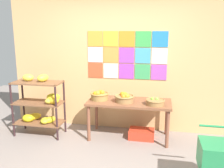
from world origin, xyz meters
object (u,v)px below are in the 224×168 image
(produce_crate_under_table, at_px, (142,134))
(banana_shelf_unit, at_px, (41,103))
(fruit_basket_right, at_px, (99,95))
(fruit_basket_back_right, at_px, (155,102))
(display_table, at_px, (129,106))
(fruit_basket_centre, at_px, (124,98))
(shopping_cart, at_px, (221,159))

(produce_crate_under_table, bearing_deg, banana_shelf_unit, -174.33)
(fruit_basket_right, xyz_separation_m, produce_crate_under_table, (0.78, 0.02, -0.70))
(fruit_basket_back_right, distance_m, produce_crate_under_table, 0.72)
(display_table, bearing_deg, fruit_basket_back_right, -15.32)
(produce_crate_under_table, bearing_deg, fruit_basket_centre, -167.00)
(display_table, xyz_separation_m, fruit_basket_right, (-0.55, -0.01, 0.17))
(fruit_basket_back_right, bearing_deg, produce_crate_under_table, 148.38)
(banana_shelf_unit, distance_m, fruit_basket_right, 1.11)
(display_table, relative_size, fruit_basket_back_right, 4.58)
(banana_shelf_unit, height_order, display_table, banana_shelf_unit)
(fruit_basket_right, bearing_deg, display_table, 1.37)
(fruit_basket_right, bearing_deg, produce_crate_under_table, 1.83)
(produce_crate_under_table, bearing_deg, fruit_basket_back_right, -31.62)
(fruit_basket_back_right, bearing_deg, banana_shelf_unit, -178.72)
(fruit_basket_centre, relative_size, fruit_basket_back_right, 1.07)
(banana_shelf_unit, relative_size, display_table, 0.78)
(fruit_basket_right, height_order, produce_crate_under_table, fruit_basket_right)
(fruit_basket_centre, relative_size, shopping_cart, 0.45)
(banana_shelf_unit, bearing_deg, display_table, 6.08)
(fruit_basket_right, height_order, shopping_cart, fruit_basket_right)
(fruit_basket_back_right, relative_size, shopping_cart, 0.42)
(display_table, xyz_separation_m, fruit_basket_centre, (-0.08, -0.06, 0.17))
(banana_shelf_unit, distance_m, display_table, 1.64)
(fruit_basket_centre, height_order, fruit_basket_back_right, fruit_basket_centre)
(display_table, bearing_deg, fruit_basket_right, -178.63)
(fruit_basket_centre, distance_m, produce_crate_under_table, 0.77)
(shopping_cart, bearing_deg, display_table, 129.00)
(fruit_basket_right, distance_m, produce_crate_under_table, 1.05)
(produce_crate_under_table, xyz_separation_m, shopping_cart, (1.05, -1.35, 0.36))
(fruit_basket_back_right, xyz_separation_m, produce_crate_under_table, (-0.23, 0.14, -0.67))
(banana_shelf_unit, xyz_separation_m, produce_crate_under_table, (1.87, 0.19, -0.53))
(banana_shelf_unit, relative_size, produce_crate_under_table, 2.53)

